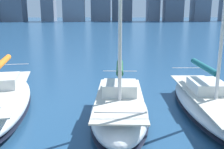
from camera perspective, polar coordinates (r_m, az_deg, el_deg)
The scene contains 3 objects.
sailboat_teal at distance 14.31m, azimuth 20.45°, elevation -5.63°, with size 3.09×9.49×12.42m.
sailboat_forest at distance 12.27m, azimuth 1.65°, elevation -7.23°, with size 3.16×7.28×12.33m.
sailboat_orange at distance 14.66m, azimuth -22.93°, elevation -5.07°, with size 4.16×9.56×9.86m.
Camera 1 is at (0.36, 5.36, 5.07)m, focal length 42.00 mm.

